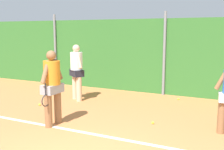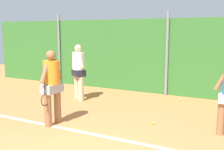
# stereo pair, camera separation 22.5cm
# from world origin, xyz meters

# --- Properties ---
(ground_plane) EXTENTS (25.18, 25.18, 0.00)m
(ground_plane) POSITION_xyz_m (0.00, 1.80, 0.00)
(ground_plane) COLOR #C67542
(hedge_fence_backdrop) EXTENTS (16.37, 0.25, 2.71)m
(hedge_fence_backdrop) POSITION_xyz_m (0.00, 6.13, 1.36)
(hedge_fence_backdrop) COLOR #33702D
(hedge_fence_backdrop) RESTS_ON ground_plane
(fence_post_left) EXTENTS (0.10, 0.10, 2.96)m
(fence_post_left) POSITION_xyz_m (-4.72, 5.95, 1.48)
(fence_post_left) COLOR gray
(fence_post_left) RESTS_ON ground_plane
(fence_post_center) EXTENTS (0.10, 0.10, 2.96)m
(fence_post_center) POSITION_xyz_m (0.00, 5.95, 1.48)
(fence_post_center) COLOR gray
(fence_post_center) RESTS_ON ground_plane
(court_baseline_paint) EXTENTS (11.96, 0.10, 0.01)m
(court_baseline_paint) POSITION_xyz_m (0.00, 1.56, 0.00)
(court_baseline_paint) COLOR white
(court_baseline_paint) RESTS_ON ground_plane
(player_foreground_near) EXTENTS (0.39, 0.84, 1.82)m
(player_foreground_near) POSITION_xyz_m (-1.62, 1.69, 1.02)
(player_foreground_near) COLOR #8C603D
(player_foreground_near) RESTS_ON ground_plane
(player_backcourt_far) EXTENTS (0.66, 0.57, 1.84)m
(player_backcourt_far) POSITION_xyz_m (-2.40, 3.99, 1.03)
(player_backcourt_far) COLOR beige
(player_backcourt_far) RESTS_ON ground_plane
(tennis_ball_1) EXTENTS (0.07, 0.07, 0.07)m
(tennis_ball_1) POSITION_xyz_m (0.57, 2.78, 0.03)
(tennis_ball_1) COLOR #CCDB33
(tennis_ball_1) RESTS_ON ground_plane
(tennis_ball_4) EXTENTS (0.07, 0.07, 0.07)m
(tennis_ball_4) POSITION_xyz_m (0.66, 5.42, 0.03)
(tennis_ball_4) COLOR #CCDB33
(tennis_ball_4) RESTS_ON ground_plane
(tennis_ball_8) EXTENTS (0.07, 0.07, 0.07)m
(tennis_ball_8) POSITION_xyz_m (-3.07, 2.89, 0.03)
(tennis_ball_8) COLOR #CCDB33
(tennis_ball_8) RESTS_ON ground_plane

